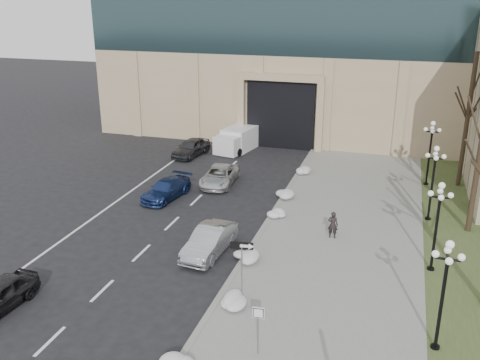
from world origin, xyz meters
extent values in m
cube|color=gray|center=(3.50, 14.00, 0.06)|extent=(9.00, 40.00, 0.12)
cube|color=gray|center=(-1.00, 14.00, 0.07)|extent=(0.30, 40.00, 0.14)
cube|color=#384824|center=(10.00, 14.00, 0.05)|extent=(4.00, 40.00, 0.10)
cube|color=tan|center=(-2.00, 42.00, 4.00)|extent=(40.00, 20.00, 8.00)
cube|color=black|center=(-4.00, 33.00, 3.00)|extent=(6.00, 2.50, 6.00)
cube|color=tan|center=(-4.00, 31.60, 6.30)|extent=(7.50, 0.60, 0.60)
cube|color=tan|center=(-7.50, 31.60, 3.00)|extent=(0.60, 0.60, 6.00)
cube|color=tan|center=(-0.50, 31.60, 3.00)|extent=(0.60, 0.60, 6.00)
imported|color=#93969A|center=(-2.96, 11.03, 0.74)|extent=(1.92, 4.57, 1.47)
imported|color=navy|center=(-8.56, 17.75, 0.64)|extent=(2.48, 4.62, 1.27)
imported|color=silver|center=(-6.01, 21.38, 0.65)|extent=(2.46, 4.78, 1.29)
imported|color=#333439|center=(-10.63, 27.32, 0.73)|extent=(2.40, 4.53, 1.47)
imported|color=black|center=(3.06, 14.70, 0.90)|extent=(0.58, 0.38, 1.57)
cube|color=silver|center=(-7.13, 31.26, 0.98)|extent=(3.08, 5.22, 1.95)
cube|color=silver|center=(-7.72, 28.38, 0.88)|extent=(2.32, 1.94, 1.56)
cylinder|color=black|center=(-8.64, 28.77, 0.34)|extent=(0.38, 0.72, 0.68)
cylinder|color=black|center=(-6.72, 28.38, 0.34)|extent=(0.38, 0.72, 0.68)
cylinder|color=black|center=(-7.80, 32.89, 0.34)|extent=(0.38, 0.72, 0.68)
cylinder|color=black|center=(-5.88, 32.50, 0.34)|extent=(0.38, 0.72, 0.68)
cylinder|color=slate|center=(-0.03, 7.29, 1.40)|extent=(0.06, 0.06, 2.81)
cube|color=black|center=(-0.03, 7.29, 2.70)|extent=(1.02, 0.20, 0.35)
cube|color=white|center=(0.13, 7.29, 2.70)|extent=(0.48, 0.08, 0.13)
cone|color=white|center=(0.40, 7.32, 2.70)|extent=(0.28, 0.31, 0.28)
cylinder|color=slate|center=(1.74, 3.60, 1.06)|extent=(0.06, 0.06, 2.13)
cube|color=white|center=(1.74, 3.60, 1.93)|extent=(0.47, 0.07, 0.46)
cube|color=black|center=(1.75, 3.58, 1.93)|extent=(0.41, 0.03, 0.41)
cube|color=white|center=(1.75, 3.57, 1.93)|extent=(0.35, 0.03, 0.35)
ellipsoid|color=silver|center=(-0.34, 6.82, 0.30)|extent=(1.10, 1.60, 0.36)
ellipsoid|color=silver|center=(-0.83, 10.98, 0.30)|extent=(1.10, 1.60, 0.36)
ellipsoid|color=silver|center=(-0.64, 16.28, 0.30)|extent=(1.10, 1.60, 0.36)
ellipsoid|color=silver|center=(-0.85, 19.93, 0.30)|extent=(1.10, 1.60, 0.36)
ellipsoid|color=silver|center=(-0.68, 25.18, 0.30)|extent=(1.10, 1.60, 0.36)
cylinder|color=black|center=(8.30, 6.00, 0.10)|extent=(0.36, 0.36, 0.20)
cylinder|color=black|center=(8.30, 6.00, 2.00)|extent=(0.14, 0.14, 4.00)
cylinder|color=black|center=(8.30, 6.00, 4.00)|extent=(0.10, 0.90, 0.10)
cylinder|color=black|center=(8.30, 6.00, 4.00)|extent=(0.90, 0.10, 0.10)
sphere|color=white|center=(8.30, 6.00, 4.60)|extent=(0.32, 0.32, 0.32)
sphere|color=white|center=(8.75, 6.00, 4.15)|extent=(0.28, 0.28, 0.28)
sphere|color=white|center=(7.85, 6.00, 4.15)|extent=(0.28, 0.28, 0.28)
sphere|color=white|center=(8.30, 6.45, 4.15)|extent=(0.28, 0.28, 0.28)
sphere|color=white|center=(8.30, 5.55, 4.15)|extent=(0.28, 0.28, 0.28)
cylinder|color=black|center=(8.30, 12.50, 0.10)|extent=(0.36, 0.36, 0.20)
cylinder|color=black|center=(8.30, 12.50, 2.00)|extent=(0.14, 0.14, 4.00)
cylinder|color=black|center=(8.30, 12.50, 4.00)|extent=(0.10, 0.90, 0.10)
cylinder|color=black|center=(8.30, 12.50, 4.00)|extent=(0.90, 0.10, 0.10)
sphere|color=white|center=(8.30, 12.50, 4.60)|extent=(0.32, 0.32, 0.32)
sphere|color=white|center=(8.75, 12.50, 4.15)|extent=(0.28, 0.28, 0.28)
sphere|color=white|center=(7.85, 12.50, 4.15)|extent=(0.28, 0.28, 0.28)
sphere|color=white|center=(8.30, 12.95, 4.15)|extent=(0.28, 0.28, 0.28)
sphere|color=white|center=(8.30, 12.05, 4.15)|extent=(0.28, 0.28, 0.28)
cylinder|color=black|center=(8.30, 19.00, 0.10)|extent=(0.36, 0.36, 0.20)
cylinder|color=black|center=(8.30, 19.00, 2.00)|extent=(0.14, 0.14, 4.00)
cylinder|color=black|center=(8.30, 19.00, 4.00)|extent=(0.10, 0.90, 0.10)
cylinder|color=black|center=(8.30, 19.00, 4.00)|extent=(0.90, 0.10, 0.10)
sphere|color=white|center=(8.30, 19.00, 4.60)|extent=(0.32, 0.32, 0.32)
sphere|color=white|center=(8.75, 19.00, 4.15)|extent=(0.28, 0.28, 0.28)
sphere|color=white|center=(7.85, 19.00, 4.15)|extent=(0.28, 0.28, 0.28)
sphere|color=white|center=(8.30, 19.45, 4.15)|extent=(0.28, 0.28, 0.28)
sphere|color=white|center=(8.30, 18.55, 4.15)|extent=(0.28, 0.28, 0.28)
cylinder|color=black|center=(8.30, 25.50, 0.10)|extent=(0.36, 0.36, 0.20)
cylinder|color=black|center=(8.30, 25.50, 2.00)|extent=(0.14, 0.14, 4.00)
cylinder|color=black|center=(8.30, 25.50, 4.00)|extent=(0.10, 0.90, 0.10)
cylinder|color=black|center=(8.30, 25.50, 4.00)|extent=(0.90, 0.10, 0.10)
sphere|color=white|center=(8.30, 25.50, 4.60)|extent=(0.32, 0.32, 0.32)
sphere|color=white|center=(8.75, 25.50, 4.15)|extent=(0.28, 0.28, 0.28)
sphere|color=white|center=(7.85, 25.50, 4.15)|extent=(0.28, 0.28, 0.28)
sphere|color=white|center=(8.30, 25.95, 4.15)|extent=(0.28, 0.28, 0.28)
sphere|color=white|center=(8.30, 25.05, 4.15)|extent=(0.28, 0.28, 0.28)
cylinder|color=black|center=(10.50, 18.00, 4.25)|extent=(0.32, 0.32, 8.50)
cylinder|color=black|center=(10.50, 26.00, 4.75)|extent=(0.32, 0.32, 9.50)
camera|label=1|loc=(6.14, -13.00, 13.37)|focal=40.00mm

